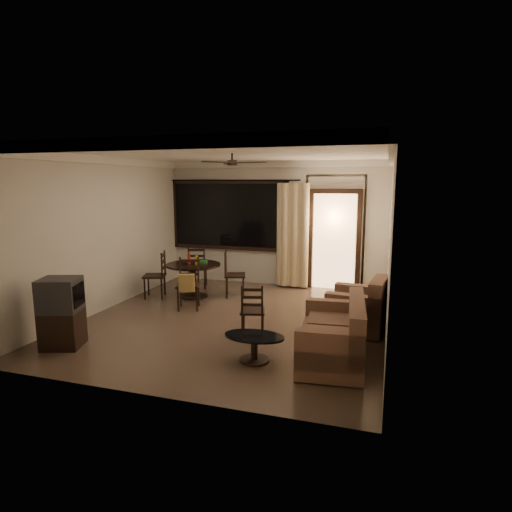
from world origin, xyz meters
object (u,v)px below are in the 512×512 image
(dining_table, at_px, (194,271))
(coffee_table, at_px, (254,344))
(dining_chair_east, at_px, (234,283))
(dining_chair_south, at_px, (189,293))
(dining_chair_north, at_px, (198,275))
(side_chair, at_px, (253,321))
(sofa, at_px, (336,337))
(armchair, at_px, (360,309))
(tv_cabinet, at_px, (62,313))
(dining_chair_west, at_px, (155,284))

(dining_table, distance_m, coffee_table, 3.47)
(dining_chair_east, xyz_separation_m, dining_chair_south, (-0.51, -1.08, 0.02))
(dining_chair_north, distance_m, side_chair, 3.32)
(sofa, distance_m, side_chair, 1.44)
(sofa, height_order, armchair, armchair)
(dining_chair_south, xyz_separation_m, tv_cabinet, (-0.90, -2.22, 0.20))
(sofa, distance_m, coffee_table, 1.08)
(armchair, xyz_separation_m, coffee_table, (-1.25, -1.60, -0.11))
(dining_chair_east, bearing_deg, sofa, -156.74)
(dining_chair_west, height_order, side_chair, dining_chair_west)
(dining_chair_east, relative_size, side_chair, 1.14)
(dining_chair_east, bearing_deg, coffee_table, -174.26)
(dining_table, bearing_deg, coffee_table, -51.42)
(armchair, height_order, side_chair, armchair)
(tv_cabinet, distance_m, sofa, 3.87)
(dining_chair_south, distance_m, armchair, 3.14)
(dining_table, bearing_deg, dining_chair_south, -71.20)
(dining_chair_west, height_order, armchair, dining_chair_west)
(dining_chair_south, height_order, side_chair, dining_chair_south)
(dining_chair_west, height_order, dining_chair_north, same)
(dining_table, distance_m, tv_cabinet, 3.09)
(dining_table, height_order, side_chair, dining_table)
(dining_chair_east, bearing_deg, side_chair, -172.01)
(dining_table, height_order, dining_chair_west, dining_chair_west)
(dining_chair_east, xyz_separation_m, sofa, (2.39, -2.64, 0.04))
(tv_cabinet, distance_m, side_chair, 2.77)
(dining_chair_north, relative_size, sofa, 0.60)
(dining_chair_south, bearing_deg, armchair, -24.06)
(dining_table, distance_m, dining_chair_south, 0.89)
(dining_chair_north, xyz_separation_m, sofa, (3.44, -3.11, 0.04))
(dining_chair_north, height_order, tv_cabinet, tv_cabinet)
(dining_chair_north, height_order, armchair, dining_chair_north)
(dining_table, bearing_deg, armchair, -17.81)
(dining_table, relative_size, dining_chair_west, 1.16)
(dining_table, height_order, tv_cabinet, tv_cabinet)
(dining_chair_south, relative_size, tv_cabinet, 0.94)
(sofa, bearing_deg, dining_chair_south, 146.78)
(dining_chair_north, distance_m, tv_cabinet, 3.80)
(side_chair, bearing_deg, dining_table, -59.05)
(dining_chair_west, bearing_deg, dining_chair_east, 90.67)
(sofa, bearing_deg, dining_table, 138.29)
(dining_chair_south, bearing_deg, dining_chair_west, 132.99)
(side_chair, bearing_deg, dining_chair_south, -47.18)
(dining_chair_north, height_order, sofa, dining_chair_north)
(dining_chair_west, bearing_deg, dining_chair_south, 42.99)
(dining_table, relative_size, coffee_table, 1.36)
(dining_chair_west, relative_size, dining_chair_south, 1.00)
(dining_table, height_order, sofa, dining_table)
(tv_cabinet, bearing_deg, coffee_table, -11.44)
(dining_chair_east, height_order, dining_chair_north, same)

